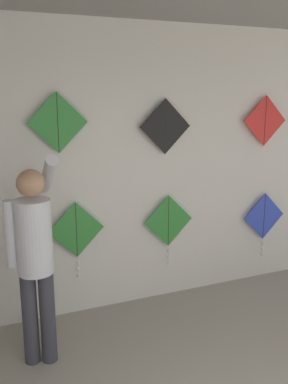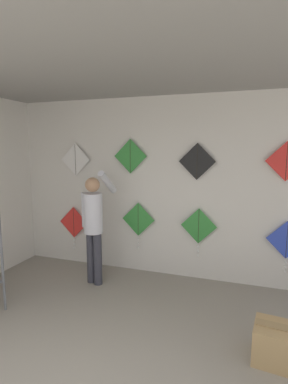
% 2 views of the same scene
% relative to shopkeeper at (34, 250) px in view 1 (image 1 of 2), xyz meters
% --- Properties ---
extents(back_panel, '(5.90, 0.06, 2.80)m').
position_rel_shopkeeper_xyz_m(back_panel, '(0.92, 0.69, 0.44)').
color(back_panel, silver).
rests_on(back_panel, ground).
extents(shopkeeper, '(0.42, 0.55, 1.71)m').
position_rel_shopkeeper_xyz_m(shopkeeper, '(0.00, 0.00, 0.00)').
color(shopkeeper, '#383842').
rests_on(shopkeeper, ground).
extents(kite_1, '(0.54, 0.04, 0.75)m').
position_rel_shopkeeper_xyz_m(kite_1, '(0.48, 0.60, -0.12)').
color(kite_1, '#338C38').
extents(kite_2, '(0.54, 0.04, 0.75)m').
position_rel_shopkeeper_xyz_m(kite_2, '(1.45, 0.60, -0.15)').
color(kite_2, '#338C38').
extents(kite_3, '(0.54, 0.04, 0.75)m').
position_rel_shopkeeper_xyz_m(kite_3, '(2.67, 0.60, -0.24)').
color(kite_3, blue).
extents(kite_5, '(0.54, 0.01, 0.54)m').
position_rel_shopkeeper_xyz_m(kite_5, '(0.35, 0.60, 0.93)').
color(kite_5, '#338C38').
extents(kite_6, '(0.54, 0.01, 0.54)m').
position_rel_shopkeeper_xyz_m(kite_6, '(1.40, 0.60, 0.86)').
color(kite_6, black).
extents(kite_7, '(0.54, 0.01, 0.54)m').
position_rel_shopkeeper_xyz_m(kite_7, '(2.59, 0.60, 0.88)').
color(kite_7, red).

